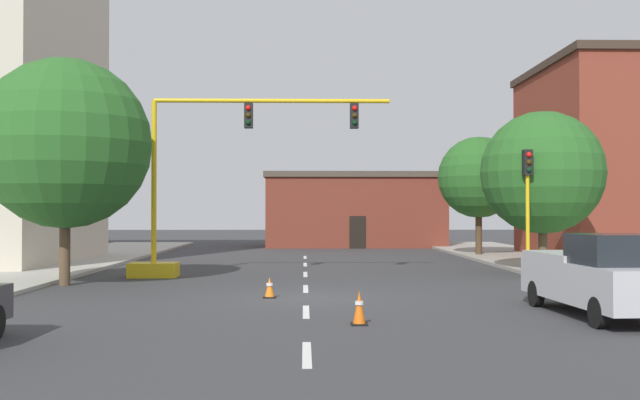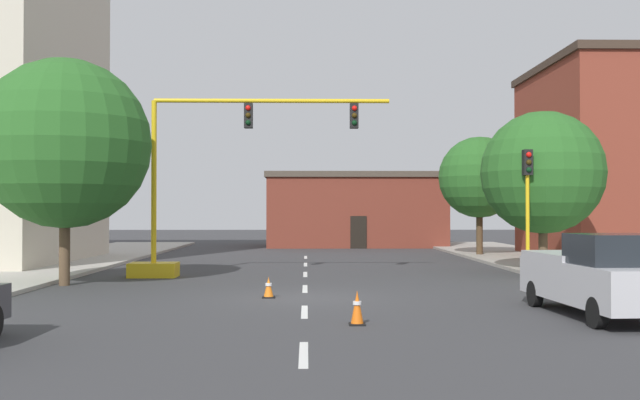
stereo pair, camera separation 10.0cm
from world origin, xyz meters
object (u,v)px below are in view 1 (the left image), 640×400
Objects in this scene: traffic_cone_roadside_a at (270,288)px; tree_right_far at (479,177)px; tree_left_near at (65,144)px; traffic_light_pole_right at (528,184)px; pickup_truck_silver at (602,276)px; traffic_cone_roadside_b at (359,308)px; tree_right_mid at (543,173)px; traffic_signal_gantry at (188,217)px.

tree_right_far is at bearing 61.15° from traffic_cone_roadside_a.
tree_right_far is at bearing 41.39° from tree_left_near.
pickup_truck_silver is at bearing -96.99° from traffic_light_pole_right.
pickup_truck_silver reaches higher than traffic_cone_roadside_b.
traffic_cone_roadside_b is at bearing -122.23° from tree_right_mid.
tree_right_mid is at bearing 14.03° from tree_left_near.
pickup_truck_silver is (-2.51, -12.11, -3.09)m from tree_right_mid.
traffic_light_pole_right is at bearing 32.15° from traffic_cone_roadside_a.
tree_right_mid is 1.19× the size of pickup_truck_silver.
tree_right_mid reaches higher than traffic_cone_roadside_a.
traffic_cone_roadside_b is (-8.39, -13.31, -3.69)m from tree_right_mid.
tree_right_far is 26.26m from traffic_cone_roadside_b.
traffic_signal_gantry is at bearing 115.02° from traffic_cone_roadside_b.
traffic_light_pole_right is 2.69m from tree_right_mid.
tree_right_mid is 12.75m from pickup_truck_silver.
traffic_signal_gantry is 15.90m from pickup_truck_silver.
pickup_truck_silver is 6.04m from traffic_cone_roadside_b.
tree_right_far is 0.87× the size of tree_left_near.
traffic_light_pole_right is at bearing -4.77° from traffic_signal_gantry.
tree_right_far is at bearing 84.24° from traffic_light_pole_right.
traffic_light_pole_right reaches higher than traffic_cone_roadside_b.
traffic_cone_roadside_a is (-10.67, -19.36, -4.09)m from tree_right_far.
tree_left_near is 17.44m from pickup_truck_silver.
tree_left_near reaches higher than traffic_cone_roadside_a.
traffic_signal_gantry is 7.96m from traffic_cone_roadside_a.
tree_right_far is (14.09, 12.46, 2.09)m from traffic_signal_gantry.
tree_left_near reaches higher than tree_right_mid.
traffic_signal_gantry is 1.29× the size of tree_left_near.
traffic_light_pole_right reaches higher than traffic_cone_roadside_a.
tree_right_mid is at bearing 78.31° from pickup_truck_silver.
tree_right_mid is at bearing 60.42° from traffic_light_pole_right.
traffic_light_pole_right is at bearing 57.24° from traffic_cone_roadside_b.
tree_right_mid is 13.89m from traffic_cone_roadside_a.
tree_right_mid is (14.03, 1.23, 1.77)m from traffic_signal_gantry.
traffic_light_pole_right is (12.73, -1.06, 1.23)m from traffic_signal_gantry.
pickup_truck_silver is (11.52, -10.88, -1.32)m from traffic_signal_gantry.
tree_right_mid is 11.23m from tree_right_far.
traffic_signal_gantry reaches higher than pickup_truck_silver.
traffic_signal_gantry is at bearing 41.07° from tree_left_near.
traffic_light_pole_right is 6.31× the size of traffic_cone_roadside_b.
traffic_signal_gantry is 1.80× the size of pickup_truck_silver.
traffic_cone_roadside_b is at bearing -122.76° from traffic_light_pole_right.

